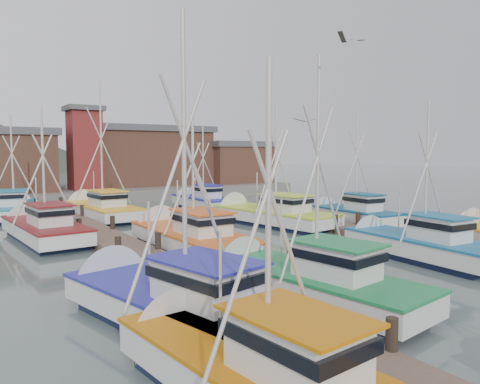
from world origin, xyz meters
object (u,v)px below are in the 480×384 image
boat_8 (187,237)px  boat_12 (99,209)px  lookout_tower (85,147)px  boat_4 (301,281)px

boat_8 → boat_12: size_ratio=0.87×
lookout_tower → boat_4: size_ratio=0.94×
lookout_tower → boat_12: 14.12m
boat_4 → boat_12: boat_12 is taller
boat_4 → boat_8: 9.62m
boat_12 → boat_8: bearing=-91.9°
boat_4 → boat_8: (0.43, 9.61, -0.00)m
boat_8 → boat_12: boat_12 is taller
lookout_tower → boat_8: 27.84m
lookout_tower → boat_8: size_ratio=0.85×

